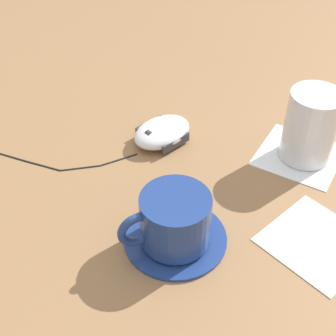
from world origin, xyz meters
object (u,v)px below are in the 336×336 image
Objects in this scene: coffee_cup at (173,220)px; computer_mouse at (162,132)px; drinking_glass at (311,126)px; saucer at (175,237)px.

coffee_cup reaches higher than computer_mouse.
computer_mouse is at bearing 140.53° from coffee_cup.
drinking_glass reaches higher than computer_mouse.
drinking_glass is (0.02, 0.25, 0.05)m from saucer.
computer_mouse is 0.22m from drinking_glass.
coffee_cup is 1.14× the size of computer_mouse.
saucer is 0.04m from coffee_cup.
coffee_cup is at bearing -69.37° from saucer.
drinking_glass is at bearing 85.95° from saucer.
drinking_glass reaches higher than coffee_cup.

